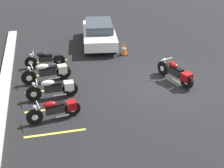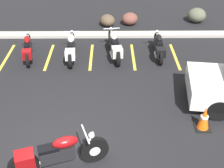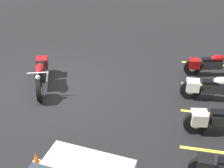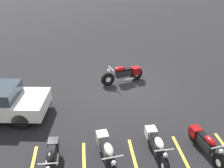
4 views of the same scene
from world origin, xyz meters
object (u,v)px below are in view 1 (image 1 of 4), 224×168
object	(u,v)px
parked_bike_1	(55,88)
parked_bike_2	(49,72)
parked_bike_3	(47,59)
parked_bike_0	(57,109)
traffic_cone	(124,49)
motorcycle_maroon_featured	(176,73)
car_white	(99,33)

from	to	relation	value
parked_bike_1	parked_bike_2	xyz separation A→B (m)	(1.58, 0.15, 0.02)
parked_bike_1	parked_bike_3	world-z (taller)	parked_bike_1
parked_bike_0	parked_bike_1	world-z (taller)	parked_bike_1
parked_bike_3	traffic_cone	bearing A→B (deg)	-170.54
motorcycle_maroon_featured	parked_bike_2	bearing A→B (deg)	57.28
parked_bike_2	car_white	distance (m)	5.29
motorcycle_maroon_featured	parked_bike_1	distance (m)	5.36
parked_bike_0	parked_bike_2	size ratio (longest dim) A/B	0.89
parked_bike_0	traffic_cone	size ratio (longest dim) A/B	2.89
motorcycle_maroon_featured	parked_bike_3	distance (m)	6.31
parked_bike_0	parked_bike_2	xyz separation A→B (m)	(3.17, 0.11, 0.05)
parked_bike_3	car_white	distance (m)	4.10
parked_bike_0	parked_bike_1	xyz separation A→B (m)	(1.59, -0.04, 0.03)
traffic_cone	parked_bike_0	bearing A→B (deg)	143.74
parked_bike_3	traffic_cone	xyz separation A→B (m)	(0.63, -4.12, -0.09)
motorcycle_maroon_featured	parked_bike_3	world-z (taller)	motorcycle_maroon_featured
parked_bike_0	traffic_cone	world-z (taller)	parked_bike_0
parked_bike_0	parked_bike_3	distance (m)	4.82
motorcycle_maroon_featured	car_white	bearing A→B (deg)	4.40
parked_bike_3	motorcycle_maroon_featured	bearing A→B (deg)	151.89
parked_bike_0	parked_bike_3	size ratio (longest dim) A/B	1.00
car_white	parked_bike_3	bearing A→B (deg)	-42.33
parked_bike_1	parked_bike_2	bearing A→B (deg)	-87.24
traffic_cone	parked_bike_2	bearing A→B (deg)	119.03
parked_bike_2	car_white	size ratio (longest dim) A/B	0.49
parked_bike_1	traffic_cone	bearing A→B (deg)	-138.34
parked_bike_2	parked_bike_3	world-z (taller)	parked_bike_2
parked_bike_3	parked_bike_2	bearing A→B (deg)	91.26
car_white	traffic_cone	xyz separation A→B (m)	(-1.99, -0.98, -0.36)
car_white	parked_bike_0	bearing A→B (deg)	-14.30
parked_bike_0	car_white	world-z (taller)	car_white
parked_bike_2	traffic_cone	xyz separation A→B (m)	(2.28, -4.10, -0.14)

